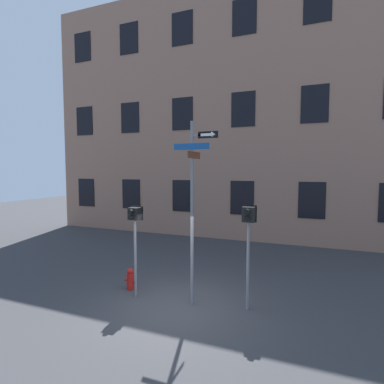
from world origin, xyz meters
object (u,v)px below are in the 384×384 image
(pedestrian_signal_left, at_px, (135,226))
(pedestrian_signal_right, at_px, (248,228))
(fire_hydrant, at_px, (130,279))
(street_sign_pole, at_px, (194,199))

(pedestrian_signal_left, relative_size, pedestrian_signal_right, 0.96)
(pedestrian_signal_left, bearing_deg, fire_hydrant, 137.39)
(street_sign_pole, distance_m, fire_hydrant, 3.49)
(street_sign_pole, height_order, pedestrian_signal_left, street_sign_pole)
(pedestrian_signal_right, height_order, fire_hydrant, pedestrian_signal_right)
(pedestrian_signal_left, height_order, fire_hydrant, pedestrian_signal_left)
(fire_hydrant, bearing_deg, pedestrian_signal_right, -0.09)
(pedestrian_signal_right, xyz_separation_m, fire_hydrant, (-3.72, 0.01, -1.90))
(street_sign_pole, xyz_separation_m, fire_hydrant, (-2.25, 0.25, -2.66))
(pedestrian_signal_right, bearing_deg, fire_hydrant, 179.91)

